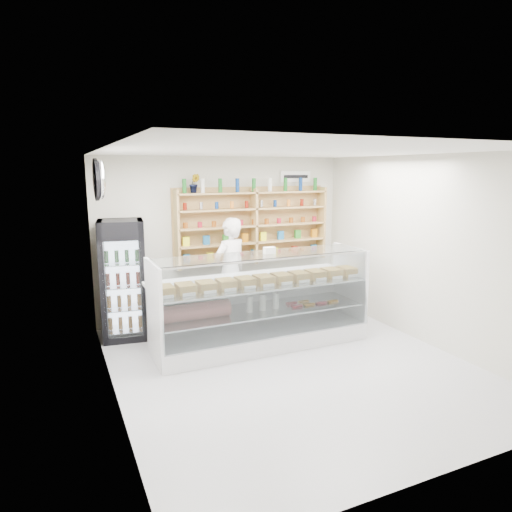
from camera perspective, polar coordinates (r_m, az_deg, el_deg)
name	(u,v)px	position (r m, az deg, el deg)	size (l,w,h in m)	color
room	(292,263)	(5.87, 4.59, -0.86)	(5.00, 5.00, 5.00)	#A6A5AA
display_counter	(261,320)	(6.84, 0.57, -8.04)	(3.19, 0.95, 1.39)	white
shop_worker	(230,272)	(7.60, -3.25, -1.98)	(0.66, 0.43, 1.81)	silver
drinks_cooler	(123,280)	(7.27, -16.27, -2.84)	(0.75, 0.73, 1.84)	black
wall_shelving	(254,226)	(8.13, -0.26, 3.80)	(2.84, 0.28, 1.33)	tan
potted_plant	(194,183)	(7.69, -7.70, 8.99)	(0.17, 0.14, 0.32)	#1E6626
security_mirror	(100,180)	(6.26, -18.90, 9.02)	(0.15, 0.50, 0.50)	silver
wall_sign	(295,177)	(8.59, 4.95, 9.86)	(0.62, 0.03, 0.20)	white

